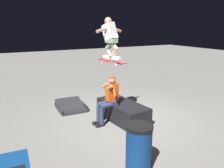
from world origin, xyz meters
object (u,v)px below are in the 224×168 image
skater_airborne (110,36)px  skateboard (112,62)px  ledge_box_main (123,112)px  trash_bin (139,148)px  kicker_ramp (71,107)px  person_sitting_on_ledge (109,97)px

skater_airborne → skateboard: bearing=-166.1°
ledge_box_main → skateboard: 1.50m
ledge_box_main → trash_bin: trash_bin is taller
ledge_box_main → trash_bin: 2.42m
ledge_box_main → skateboard: bearing=53.2°
ledge_box_main → kicker_ramp: (1.60, 1.03, -0.21)m
kicker_ramp → skateboard: bearing=-151.2°
ledge_box_main → person_sitting_on_ledge: size_ratio=1.25×
ledge_box_main → skater_airborne: 2.18m
skateboard → trash_bin: skateboard is taller
person_sitting_on_ledge → skater_airborne: (0.22, -0.17, 1.65)m
skater_airborne → person_sitting_on_ledge: bearing=142.6°
kicker_ramp → trash_bin: 3.83m
person_sitting_on_ledge → skateboard: size_ratio=1.31×
person_sitting_on_ledge → trash_bin: 2.31m
person_sitting_on_ledge → skateboard: bearing=-47.7°
skater_airborne → trash_bin: bearing=164.0°
skater_airborne → kicker_ramp: size_ratio=1.01×
ledge_box_main → skater_airborne: (0.25, 0.27, 2.15)m
ledge_box_main → person_sitting_on_ledge: (0.03, 0.44, 0.50)m
skateboard → trash_bin: size_ratio=1.12×
skateboard → skater_airborne: (0.05, 0.01, 0.69)m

